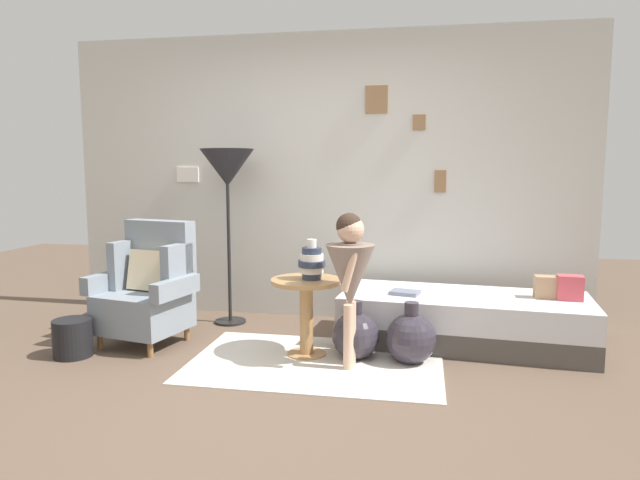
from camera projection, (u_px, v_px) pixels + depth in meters
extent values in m
plane|color=brown|center=(268.00, 396.00, 3.45)|extent=(12.00, 12.00, 0.00)
cube|color=beige|center=(324.00, 178.00, 5.19)|extent=(4.80, 0.10, 2.60)
cube|color=olive|center=(419.00, 122.00, 4.92)|extent=(0.11, 0.02, 0.13)
cube|color=#9E9E94|center=(419.00, 122.00, 4.92)|extent=(0.09, 0.01, 0.10)
cube|color=olive|center=(440.00, 181.00, 4.95)|extent=(0.10, 0.02, 0.19)
cube|color=gray|center=(440.00, 181.00, 4.95)|extent=(0.08, 0.01, 0.15)
cube|color=white|center=(188.00, 175.00, 5.37)|extent=(0.22, 0.02, 0.14)
cube|color=silver|center=(188.00, 175.00, 5.36)|extent=(0.17, 0.01, 0.11)
cube|color=olive|center=(377.00, 99.00, 4.96)|extent=(0.20, 0.02, 0.24)
cube|color=gray|center=(377.00, 99.00, 4.96)|extent=(0.15, 0.01, 0.19)
cube|color=silver|center=(316.00, 362.00, 4.03)|extent=(1.79, 1.17, 0.01)
cylinder|color=olive|center=(100.00, 342.00, 4.33)|extent=(0.04, 0.04, 0.12)
cylinder|color=olive|center=(150.00, 349.00, 4.15)|extent=(0.04, 0.04, 0.12)
cylinder|color=olive|center=(140.00, 327.00, 4.74)|extent=(0.04, 0.04, 0.12)
cylinder|color=olive|center=(187.00, 333.00, 4.56)|extent=(0.04, 0.04, 0.12)
cube|color=gray|center=(144.00, 311.00, 4.42)|extent=(0.71, 0.68, 0.30)
cube|color=gray|center=(160.00, 254.00, 4.58)|extent=(0.62, 0.26, 0.55)
cube|color=gray|center=(124.00, 264.00, 4.57)|extent=(0.14, 0.32, 0.39)
cube|color=gray|center=(177.00, 269.00, 4.37)|extent=(0.14, 0.32, 0.39)
cube|color=gray|center=(108.00, 281.00, 4.50)|extent=(0.20, 0.51, 0.14)
cube|color=gray|center=(176.00, 288.00, 4.25)|extent=(0.20, 0.51, 0.14)
cube|color=beige|center=(150.00, 271.00, 4.47)|extent=(0.39, 0.24, 0.33)
cube|color=#4C4742|center=(463.00, 333.00, 4.45)|extent=(1.97, 0.98, 0.18)
cube|color=silver|center=(464.00, 309.00, 4.43)|extent=(1.97, 0.98, 0.22)
cube|color=#D64C56|center=(570.00, 288.00, 4.23)|extent=(0.19, 0.14, 0.19)
cube|color=tan|center=(546.00, 287.00, 4.30)|extent=(0.17, 0.12, 0.17)
cylinder|color=tan|center=(307.00, 354.00, 4.19)|extent=(0.29, 0.29, 0.02)
cylinder|color=tan|center=(306.00, 318.00, 4.16)|extent=(0.10, 0.10, 0.53)
cylinder|color=tan|center=(306.00, 281.00, 4.12)|extent=(0.52, 0.52, 0.03)
cylinder|color=#2D384C|center=(312.00, 276.00, 4.11)|extent=(0.14, 0.14, 0.05)
cylinder|color=white|center=(312.00, 270.00, 4.11)|extent=(0.17, 0.17, 0.05)
cylinder|color=#2D384C|center=(312.00, 263.00, 4.10)|extent=(0.20, 0.20, 0.05)
cylinder|color=white|center=(312.00, 257.00, 4.10)|extent=(0.17, 0.17, 0.05)
cylinder|color=#2D384C|center=(312.00, 251.00, 4.09)|extent=(0.14, 0.14, 0.05)
cylinder|color=white|center=(312.00, 243.00, 4.08)|extent=(0.07, 0.07, 0.06)
cylinder|color=black|center=(230.00, 321.00, 5.09)|extent=(0.28, 0.28, 0.02)
cylinder|color=black|center=(229.00, 241.00, 5.00)|extent=(0.03, 0.03, 1.45)
cone|color=#232328|center=(227.00, 168.00, 4.91)|extent=(0.47, 0.47, 0.33)
cylinder|color=#D8AD8E|center=(348.00, 338.00, 3.86)|extent=(0.07, 0.07, 0.46)
cylinder|color=#D8AD8E|center=(351.00, 334.00, 3.96)|extent=(0.07, 0.07, 0.46)
cone|color=gray|center=(350.00, 276.00, 3.86)|extent=(0.34, 0.34, 0.44)
cylinder|color=gray|center=(350.00, 255.00, 3.84)|extent=(0.17, 0.17, 0.17)
cylinder|color=#D8AD8E|center=(350.00, 270.00, 3.73)|extent=(0.13, 0.06, 0.30)
cylinder|color=#D8AD8E|center=(356.00, 264.00, 3.96)|extent=(0.13, 0.06, 0.30)
sphere|color=#D8AD8E|center=(350.00, 229.00, 3.82)|extent=(0.19, 0.19, 0.19)
sphere|color=#38281E|center=(349.00, 226.00, 3.81)|extent=(0.18, 0.18, 0.18)
cube|color=slate|center=(405.00, 293.00, 4.43)|extent=(0.25, 0.21, 0.03)
sphere|color=#332D38|center=(355.00, 336.00, 4.10)|extent=(0.35, 0.35, 0.35)
cylinder|color=#332D38|center=(356.00, 307.00, 4.07)|extent=(0.10, 0.10, 0.09)
sphere|color=#332D38|center=(411.00, 339.00, 4.01)|extent=(0.36, 0.36, 0.36)
cylinder|color=#332D38|center=(412.00, 308.00, 3.98)|extent=(0.10, 0.10, 0.09)
cylinder|color=black|center=(73.00, 338.00, 4.16)|extent=(0.28, 0.28, 0.28)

